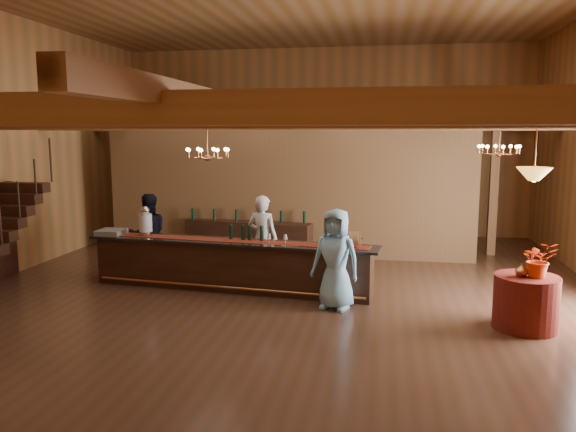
% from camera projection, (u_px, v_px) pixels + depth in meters
% --- Properties ---
extents(floor, '(14.00, 14.00, 0.00)m').
position_uv_depth(floor, '(280.00, 297.00, 10.38)').
color(floor, '#503021').
rests_on(floor, ground).
extents(wall_back, '(12.00, 0.10, 5.50)m').
position_uv_depth(wall_back, '(323.00, 142.00, 16.80)').
color(wall_back, '#B6763C').
rests_on(wall_back, floor).
extents(wall_front, '(12.00, 0.10, 5.50)m').
position_uv_depth(wall_front, '(53.00, 178.00, 3.15)').
color(wall_front, '#B6763C').
rests_on(wall_front, floor).
extents(beam_grid, '(11.90, 13.90, 0.39)m').
position_uv_depth(beam_grid, '(285.00, 120.00, 10.40)').
color(beam_grid, '#996938').
rests_on(beam_grid, wall_left).
extents(support_posts, '(9.20, 10.20, 3.20)m').
position_uv_depth(support_posts, '(275.00, 215.00, 9.66)').
color(support_posts, '#996938').
rests_on(support_posts, floor).
extents(partition_wall, '(9.00, 0.18, 3.10)m').
position_uv_depth(partition_wall, '(286.00, 193.00, 13.65)').
color(partition_wall, brown).
rests_on(partition_wall, floor).
extents(backroom_boxes, '(4.10, 0.60, 1.10)m').
position_uv_depth(backroom_boxes, '(306.00, 222.00, 15.71)').
color(backroom_boxes, '#3A1F16').
rests_on(backroom_boxes, floor).
extents(tasting_bar, '(5.80, 1.34, 0.97)m').
position_uv_depth(tasting_bar, '(230.00, 265.00, 10.83)').
color(tasting_bar, '#3A1F16').
rests_on(tasting_bar, floor).
extents(beverage_dispenser, '(0.26, 0.26, 0.60)m').
position_uv_depth(beverage_dispenser, '(146.00, 221.00, 11.27)').
color(beverage_dispenser, silver).
rests_on(beverage_dispenser, tasting_bar).
extents(glass_rack_tray, '(0.50, 0.50, 0.10)m').
position_uv_depth(glass_rack_tray, '(111.00, 232.00, 11.41)').
color(glass_rack_tray, gray).
rests_on(glass_rack_tray, tasting_bar).
extents(raffle_drum, '(0.34, 0.24, 0.30)m').
position_uv_depth(raffle_drum, '(352.00, 238.00, 10.05)').
color(raffle_drum, '#985835').
rests_on(raffle_drum, tasting_bar).
extents(bar_bottle_0, '(0.07, 0.07, 0.30)m').
position_uv_depth(bar_bottle_0, '(231.00, 232.00, 10.85)').
color(bar_bottle_0, black).
rests_on(bar_bottle_0, tasting_bar).
extents(bar_bottle_1, '(0.07, 0.07, 0.30)m').
position_uv_depth(bar_bottle_1, '(243.00, 233.00, 10.79)').
color(bar_bottle_1, black).
rests_on(bar_bottle_1, tasting_bar).
extents(bar_bottle_2, '(0.07, 0.07, 0.30)m').
position_uv_depth(bar_bottle_2, '(250.00, 233.00, 10.75)').
color(bar_bottle_2, black).
rests_on(bar_bottle_2, tasting_bar).
extents(bar_bottle_3, '(0.07, 0.07, 0.30)m').
position_uv_depth(bar_bottle_3, '(262.00, 234.00, 10.68)').
color(bar_bottle_3, black).
rests_on(bar_bottle_3, tasting_bar).
extents(backbar_shelf, '(3.20, 1.00, 0.89)m').
position_uv_depth(backbar_shelf, '(248.00, 239.00, 13.62)').
color(backbar_shelf, '#3A1F16').
rests_on(backbar_shelf, floor).
extents(round_table, '(0.97, 0.97, 0.84)m').
position_uv_depth(round_table, '(526.00, 302.00, 8.64)').
color(round_table, maroon).
rests_on(round_table, floor).
extents(chandelier_left, '(0.80, 0.80, 0.71)m').
position_uv_depth(chandelier_left, '(207.00, 153.00, 10.31)').
color(chandelier_left, '#C47C44').
rests_on(chandelier_left, beam_grid).
extents(chandelier_right, '(0.80, 0.80, 0.66)m').
position_uv_depth(chandelier_right, '(499.00, 149.00, 11.00)').
color(chandelier_right, '#C47C44').
rests_on(chandelier_right, beam_grid).
extents(pendant_lamp, '(0.52, 0.52, 0.90)m').
position_uv_depth(pendant_lamp, '(534.00, 174.00, 8.35)').
color(pendant_lamp, '#C47C44').
rests_on(pendant_lamp, beam_grid).
extents(bartender, '(0.73, 0.57, 1.78)m').
position_uv_depth(bartender, '(263.00, 239.00, 11.33)').
color(bartender, silver).
rests_on(bartender, floor).
extents(staff_second, '(1.07, 1.03, 1.74)m').
position_uv_depth(staff_second, '(148.00, 234.00, 11.94)').
color(staff_second, black).
rests_on(staff_second, floor).
extents(guest, '(0.97, 0.77, 1.74)m').
position_uv_depth(guest, '(336.00, 259.00, 9.59)').
color(guest, '#8BC9ED').
rests_on(guest, floor).
extents(floor_plant, '(0.78, 0.69, 1.22)m').
position_uv_depth(floor_plant, '(380.00, 232.00, 13.71)').
color(floor_plant, '#294D1E').
rests_on(floor_plant, floor).
extents(table_flowers, '(0.54, 0.48, 0.56)m').
position_uv_depth(table_flowers, '(539.00, 259.00, 8.46)').
color(table_flowers, red).
rests_on(table_flowers, round_table).
extents(table_vase, '(0.19, 0.19, 0.32)m').
position_uv_depth(table_vase, '(522.00, 266.00, 8.53)').
color(table_vase, '#C47C44').
rests_on(table_vase, round_table).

